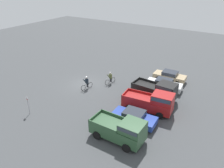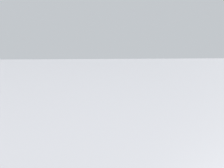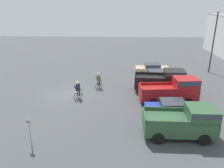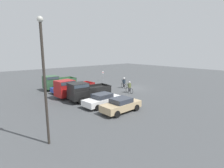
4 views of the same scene
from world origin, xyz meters
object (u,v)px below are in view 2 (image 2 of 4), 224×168
object	(u,v)px
sedan_0	(166,95)
sedan_2	(83,98)
pickup_truck_2	(61,95)
lamppost	(224,80)
sedan_1	(146,96)
cyclist_1	(123,84)
pickup_truck_0	(125,94)
fire_lane_sign	(66,78)
cyclist_0	(106,81)
pickup_truck_1	(105,95)

from	to	relation	value
sedan_0	sedan_2	xyz separation A→B (m)	(11.20, 0.26, -0.04)
sedan_0	pickup_truck_2	bearing A→B (deg)	1.78
lamppost	sedan_1	bearing A→B (deg)	-61.45
sedan_2	cyclist_1	xyz separation A→B (m)	(-6.17, -6.71, 0.16)
pickup_truck_2	sedan_0	bearing A→B (deg)	-178.22
pickup_truck_2	sedan_1	bearing A→B (deg)	-178.88
sedan_1	pickup_truck_0	distance (m)	2.87
sedan_2	fire_lane_sign	xyz separation A→B (m)	(4.40, -10.04, 0.57)
sedan_2	cyclist_0	size ratio (longest dim) A/B	2.45
pickup_truck_1	sedan_2	bearing A→B (deg)	-12.21
pickup_truck_0	fire_lane_sign	size ratio (longest dim) A/B	2.53
fire_lane_sign	sedan_0	bearing A→B (deg)	147.93
sedan_1	cyclist_0	bearing A→B (deg)	-58.69
pickup_truck_1	pickup_truck_2	bearing A→B (deg)	-4.51
pickup_truck_0	lamppost	size ratio (longest dim) A/B	0.65
pickup_truck_0	pickup_truck_1	bearing A→B (deg)	9.90
cyclist_0	lamppost	distance (m)	18.77
sedan_0	sedan_2	bearing A→B (deg)	1.35
lamppost	pickup_truck_0	bearing A→B (deg)	-46.72
sedan_0	cyclist_0	world-z (taller)	cyclist_0
sedan_1	pickup_truck_1	xyz separation A→B (m)	(5.56, 0.66, 0.48)
pickup_truck_2	cyclist_1	size ratio (longest dim) A/B	2.64
sedan_1	pickup_truck_0	size ratio (longest dim) A/B	0.87
cyclist_0	cyclist_1	size ratio (longest dim) A/B	0.99
cyclist_0	lamppost	bearing A→B (deg)	120.02
pickup_truck_0	pickup_truck_2	xyz separation A→B (m)	(8.38, 0.03, -0.05)
sedan_0	fire_lane_sign	xyz separation A→B (m)	(15.60, -9.77, 0.53)
pickup_truck_2	cyclist_1	distance (m)	11.31
cyclist_1	pickup_truck_2	bearing A→B (deg)	37.48
pickup_truck_0	cyclist_0	xyz separation A→B (m)	(2.27, -8.57, -0.30)
cyclist_0	fire_lane_sign	xyz separation A→B (m)	(7.70, -1.61, 0.36)
sedan_2	cyclist_0	world-z (taller)	cyclist_0
sedan_1	cyclist_1	world-z (taller)	cyclist_1
cyclist_0	sedan_1	bearing A→B (deg)	121.31
pickup_truck_0	cyclist_1	distance (m)	6.89
sedan_1	pickup_truck_0	bearing A→B (deg)	3.81
sedan_2	cyclist_1	size ratio (longest dim) A/B	2.43
pickup_truck_1	sedan_2	distance (m)	2.95
sedan_1	cyclist_1	xyz separation A→B (m)	(2.23, -6.66, 0.13)
pickup_truck_0	sedan_1	bearing A→B (deg)	-176.19
cyclist_0	lamppost	xyz separation A→B (m)	(-9.21, 15.94, 3.70)
pickup_truck_1	cyclist_1	world-z (taller)	pickup_truck_1
fire_lane_sign	sedan_2	bearing A→B (deg)	113.66
fire_lane_sign	lamppost	bearing A→B (deg)	133.94
sedan_0	lamppost	size ratio (longest dim) A/B	0.54
lamppost	pickup_truck_1	bearing A→B (deg)	-35.48
sedan_0	pickup_truck_1	distance (m)	8.42
sedan_0	cyclist_0	distance (m)	11.36
pickup_truck_0	pickup_truck_1	xyz separation A→B (m)	(2.73, 0.48, -0.01)
pickup_truck_0	sedan_2	size ratio (longest dim) A/B	1.17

